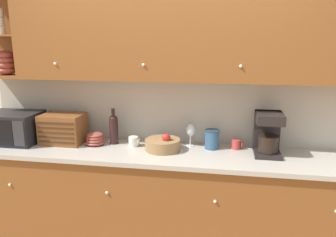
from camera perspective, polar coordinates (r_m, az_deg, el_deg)
ground_plane at (r=3.59m, az=0.62°, el=-17.99°), size 24.00×24.00×0.00m
wall_back at (r=3.14m, az=0.77°, el=2.95°), size 6.00×0.06×2.60m
counter_unit at (r=3.10m, az=-0.30°, el=-13.72°), size 3.62×0.65×0.92m
backsplash_panel at (r=3.12m, az=0.66°, el=1.45°), size 3.60×0.01×0.61m
upper_cabinets at (r=2.87m, az=3.41°, el=14.54°), size 3.60×0.35×0.80m
microwave at (r=3.46m, az=-25.26°, el=-1.42°), size 0.49×0.38×0.29m
bread_box at (r=3.27m, az=-17.76°, el=-1.68°), size 0.39×0.29×0.28m
bowl_stack_on_counter at (r=3.15m, az=-12.57°, el=-3.50°), size 0.18×0.18×0.12m
wine_bottle at (r=3.13m, az=-9.43°, el=-1.62°), size 0.08×0.08×0.34m
mug at (r=3.05m, az=-5.99°, el=-4.00°), size 0.10×0.09×0.09m
fruit_basket at (r=2.93m, az=-0.90°, el=-4.52°), size 0.31×0.31×0.16m
wine_glass at (r=3.02m, az=3.95°, el=-2.16°), size 0.08×0.08×0.21m
storage_canister at (r=2.99m, az=7.66°, el=-3.60°), size 0.14×0.14×0.17m
mug_blue_second at (r=3.03m, az=11.84°, el=-4.42°), size 0.10×0.08×0.09m
coffee_maker at (r=2.93m, az=17.01°, el=-2.39°), size 0.22×0.28×0.37m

